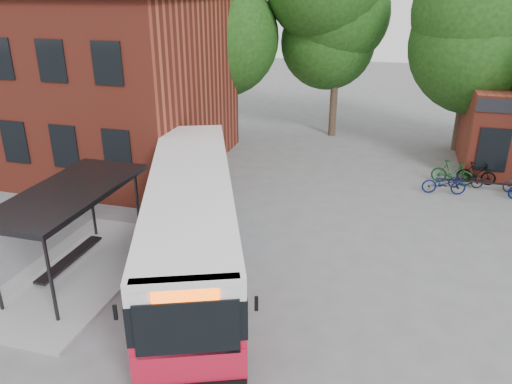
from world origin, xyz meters
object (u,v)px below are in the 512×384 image
(bicycle_2, at_px, (466,180))
(city_bus, at_px, (192,221))
(bicycle_1, at_px, (452,173))
(bicycle_0, at_px, (444,183))
(bicycle_3, at_px, (477,173))
(bus_shelter, at_px, (74,233))

(bicycle_2, bearing_deg, city_bus, 124.05)
(bicycle_1, distance_m, bicycle_2, 0.69)
(city_bus, height_order, bicycle_0, city_bus)
(bicycle_2, height_order, bicycle_3, bicycle_3)
(city_bus, relative_size, bicycle_3, 7.25)
(bicycle_0, bearing_deg, bicycle_3, -48.79)
(bus_shelter, height_order, bicycle_0, bus_shelter)
(bicycle_2, bearing_deg, bicycle_1, 46.20)
(bicycle_1, height_order, bicycle_2, bicycle_1)
(bicycle_0, relative_size, bicycle_1, 1.00)
(bicycle_1, bearing_deg, city_bus, 149.07)
(city_bus, distance_m, bicycle_0, 11.86)
(bicycle_2, bearing_deg, bicycle_3, -47.66)
(city_bus, relative_size, bicycle_0, 6.56)
(bicycle_0, distance_m, bicycle_1, 1.41)
(bicycle_0, xyz_separation_m, bicycle_1, (0.43, 1.34, 0.07))
(bicycle_1, bearing_deg, bicycle_2, -111.69)
(bus_shelter, xyz_separation_m, city_bus, (3.21, 1.60, 0.08))
(bicycle_0, bearing_deg, city_bus, 129.04)
(bicycle_1, bearing_deg, bicycle_0, 172.70)
(bicycle_1, xyz_separation_m, bicycle_3, (1.09, 0.35, -0.05))
(bus_shelter, relative_size, bicycle_2, 4.59)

